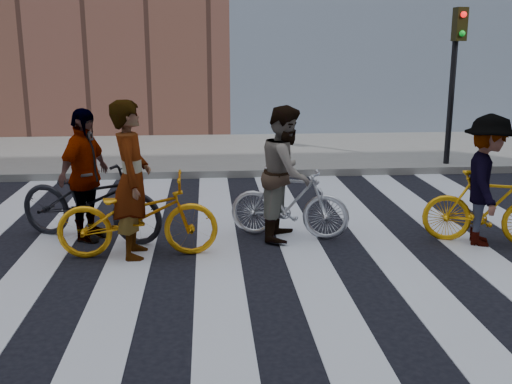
{
  "coord_description": "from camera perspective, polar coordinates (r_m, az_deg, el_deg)",
  "views": [
    {
      "loc": [
        -0.66,
        -6.73,
        2.6
      ],
      "look_at": [
        -0.08,
        0.3,
        0.87
      ],
      "focal_mm": 42.0,
      "sensor_mm": 36.0,
      "label": 1
    }
  ],
  "objects": [
    {
      "name": "ground",
      "position": [
        7.24,
        0.83,
        -7.22
      ],
      "size": [
        100.0,
        100.0,
        0.0
      ],
      "primitive_type": "plane",
      "color": "black",
      "rests_on": "ground"
    },
    {
      "name": "sidewalk_far",
      "position": [
        14.46,
        -2.03,
        3.77
      ],
      "size": [
        100.0,
        5.0,
        0.15
      ],
      "primitive_type": "cube",
      "color": "gray",
      "rests_on": "ground"
    },
    {
      "name": "zebra_crosswalk",
      "position": [
        7.24,
        0.83,
        -7.17
      ],
      "size": [
        8.25,
        10.0,
        0.01
      ],
      "color": "silver",
      "rests_on": "ground"
    },
    {
      "name": "traffic_signal",
      "position": [
        13.07,
        18.47,
        11.74
      ],
      "size": [
        0.22,
        0.42,
        3.33
      ],
      "color": "black",
      "rests_on": "ground"
    },
    {
      "name": "bike_yellow_left",
      "position": [
        7.62,
        -11.2,
        -2.26
      ],
      "size": [
        2.01,
        0.74,
        1.05
      ],
      "primitive_type": "imported",
      "rotation": [
        0.0,
        0.0,
        1.59
      ],
      "color": "orange",
      "rests_on": "ground"
    },
    {
      "name": "bike_silver_mid",
      "position": [
        8.23,
        3.19,
        -1.01
      ],
      "size": [
        1.71,
        0.94,
        0.99
      ],
      "primitive_type": "imported",
      "rotation": [
        0.0,
        0.0,
        1.26
      ],
      "color": "silver",
      "rests_on": "ground"
    },
    {
      "name": "bike_yellow_right",
      "position": [
        8.51,
        21.18,
        -1.44
      ],
      "size": [
        1.72,
        1.01,
        1.0
      ],
      "primitive_type": "imported",
      "rotation": [
        0.0,
        0.0,
        1.22
      ],
      "color": "#FFAC0E",
      "rests_on": "ground"
    },
    {
      "name": "bike_dark_rear",
      "position": [
        8.42,
        -15.51,
        -0.69
      ],
      "size": [
        2.27,
        1.51,
        1.13
      ],
      "primitive_type": "imported",
      "rotation": [
        0.0,
        0.0,
        1.18
      ],
      "color": "black",
      "rests_on": "ground"
    },
    {
      "name": "rider_left",
      "position": [
        7.52,
        -11.74,
        1.12
      ],
      "size": [
        0.49,
        0.73,
        1.97
      ],
      "primitive_type": "imported",
      "rotation": [
        0.0,
        0.0,
        1.59
      ],
      "color": "slate",
      "rests_on": "ground"
    },
    {
      "name": "rider_mid",
      "position": [
        8.12,
        2.88,
        1.83
      ],
      "size": [
        0.93,
        1.06,
        1.83
      ],
      "primitive_type": "imported",
      "rotation": [
        0.0,
        0.0,
        1.26
      ],
      "color": "slate",
      "rests_on": "ground"
    },
    {
      "name": "rider_right",
      "position": [
        8.4,
        21.09,
        1.01
      ],
      "size": [
        0.99,
        1.28,
        1.74
      ],
      "primitive_type": "imported",
      "rotation": [
        0.0,
        0.0,
        1.22
      ],
      "color": "slate",
      "rests_on": "ground"
    },
    {
      "name": "rider_rear",
      "position": [
        8.35,
        -16.0,
        1.53
      ],
      "size": [
        0.81,
        1.14,
        1.8
      ],
      "primitive_type": "imported",
      "rotation": [
        0.0,
        0.0,
        1.18
      ],
      "color": "slate",
      "rests_on": "ground"
    }
  ]
}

